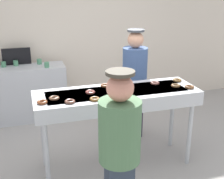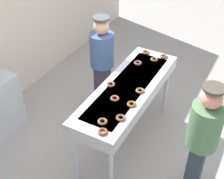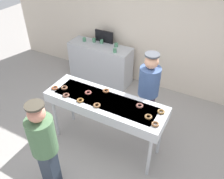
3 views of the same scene
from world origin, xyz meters
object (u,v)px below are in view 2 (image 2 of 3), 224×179
chocolate_donut_6 (132,104)px  chocolate_donut_10 (103,132)px  customer_waiting (203,136)px  chocolate_donut_4 (154,59)px  chocolate_donut_7 (138,63)px  worker_baker (102,60)px  chocolate_donut_9 (111,84)px  chocolate_donut_3 (115,98)px  chocolate_donut_1 (146,52)px  chocolate_donut_5 (102,122)px  fryer_conveyor (128,92)px  chocolate_donut_8 (164,56)px  chocolate_donut_0 (140,91)px  chocolate_donut_2 (121,118)px

chocolate_donut_6 → chocolate_donut_10: size_ratio=1.00×
customer_waiting → chocolate_donut_4: bearing=34.5°
chocolate_donut_7 → worker_baker: size_ratio=0.07×
chocolate_donut_4 → chocolate_donut_7: bearing=141.0°
chocolate_donut_6 → customer_waiting: bearing=-89.6°
chocolate_donut_9 → chocolate_donut_3: bearing=-141.8°
chocolate_donut_1 → chocolate_donut_10: size_ratio=1.00×
chocolate_donut_5 → chocolate_donut_10: same height
fryer_conveyor → chocolate_donut_1: (0.90, 0.14, 0.11)m
chocolate_donut_1 → chocolate_donut_5: same height
chocolate_donut_4 → chocolate_donut_9: (-0.87, 0.26, 0.00)m
customer_waiting → worker_baker: bearing=56.2°
chocolate_donut_8 → worker_baker: worker_baker is taller
chocolate_donut_10 → chocolate_donut_9: bearing=23.0°
chocolate_donut_8 → chocolate_donut_10: (-1.83, 0.01, 0.00)m
chocolate_donut_1 → chocolate_donut_7: 0.34m
chocolate_donut_0 → chocolate_donut_10: 0.88m
chocolate_donut_0 → chocolate_donut_10: (-0.88, 0.05, 0.00)m
worker_baker → chocolate_donut_6: bearing=50.6°
chocolate_donut_4 → chocolate_donut_8: size_ratio=1.00×
chocolate_donut_6 → chocolate_donut_2: bearing=179.5°
fryer_conveyor → chocolate_donut_2: 0.66m
chocolate_donut_3 → chocolate_donut_6: size_ratio=1.00×
chocolate_donut_10 → chocolate_donut_0: bearing=-3.4°
fryer_conveyor → chocolate_donut_4: (0.77, -0.06, 0.11)m
chocolate_donut_7 → worker_baker: (-0.07, 0.57, -0.08)m
worker_baker → chocolate_donut_3: bearing=42.0°
chocolate_donut_4 → chocolate_donut_1: bearing=57.0°
chocolate_donut_2 → chocolate_donut_4: same height
chocolate_donut_6 → chocolate_donut_8: size_ratio=1.00×
fryer_conveyor → chocolate_donut_6: chocolate_donut_6 is taller
customer_waiting → chocolate_donut_8: bearing=28.4°
fryer_conveyor → chocolate_donut_6: 0.41m
chocolate_donut_4 → worker_baker: bearing=110.6°
fryer_conveyor → chocolate_donut_4: 0.78m
chocolate_donut_1 → chocolate_donut_3: (-1.23, -0.12, 0.00)m
worker_baker → chocolate_donut_2: bearing=42.1°
fryer_conveyor → chocolate_donut_9: (-0.10, 0.21, 0.11)m
chocolate_donut_7 → chocolate_donut_9: (-0.65, 0.09, 0.00)m
chocolate_donut_4 → chocolate_donut_5: 1.54m
chocolate_donut_1 → chocolate_donut_5: (-1.67, -0.20, 0.00)m
chocolate_donut_5 → chocolate_donut_6: 0.47m
chocolate_donut_9 → customer_waiting: bearing=-100.0°
chocolate_donut_3 → chocolate_donut_0: bearing=-35.4°
chocolate_donut_2 → chocolate_donut_10: 0.30m
chocolate_donut_4 → chocolate_donut_6: same height
chocolate_donut_4 → customer_waiting: customer_waiting is taller
chocolate_donut_4 → customer_waiting: size_ratio=0.07×
chocolate_donut_9 → customer_waiting: size_ratio=0.07×
chocolate_donut_6 → chocolate_donut_10: same height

